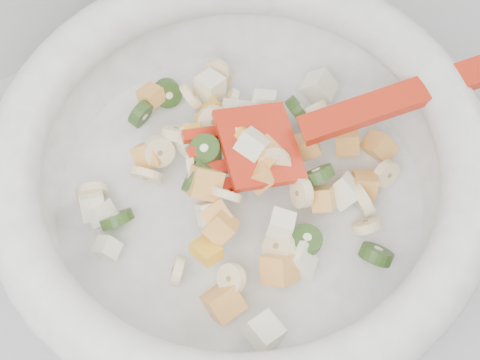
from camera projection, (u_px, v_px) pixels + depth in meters
mixing_bowl at (241, 172)px, 0.58m from camera, size 0.47×0.39×0.12m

